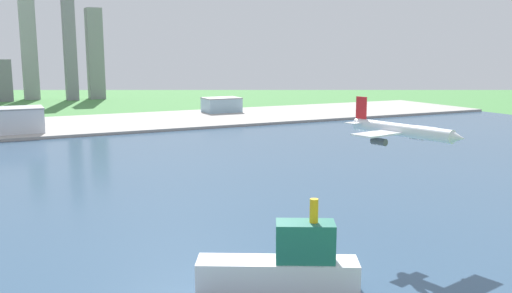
% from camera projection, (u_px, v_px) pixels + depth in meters
% --- Properties ---
extents(ground_plane, '(2400.00, 2400.00, 0.00)m').
position_uv_depth(ground_plane, '(156.00, 160.00, 342.64)').
color(ground_plane, '#498A45').
extents(water_bay, '(840.00, 360.00, 0.15)m').
position_uv_depth(water_bay, '(188.00, 180.00, 289.50)').
color(water_bay, '#385675').
rests_on(water_bay, ground).
extents(industrial_pier, '(840.00, 140.00, 2.50)m').
position_uv_depth(industrial_pier, '(100.00, 124.00, 510.63)').
color(industrial_pier, '#A8A19B').
rests_on(industrial_pier, ground).
extents(airplane_landing, '(37.06, 45.03, 14.56)m').
position_uv_depth(airplane_landing, '(402.00, 131.00, 184.83)').
color(airplane_landing, silver).
extents(ferry_boat, '(45.13, 30.18, 26.43)m').
position_uv_depth(ferry_boat, '(285.00, 265.00, 154.29)').
color(ferry_boat, white).
rests_on(ferry_boat, water_bay).
extents(warehouse_main, '(53.08, 33.99, 20.37)m').
position_uv_depth(warehouse_main, '(9.00, 120.00, 443.53)').
color(warehouse_main, silver).
rests_on(warehouse_main, industrial_pier).
extents(warehouse_annex, '(39.08, 29.10, 15.89)m').
position_uv_depth(warehouse_annex, '(222.00, 105.00, 600.86)').
color(warehouse_annex, '#99BCD1').
rests_on(warehouse_annex, industrial_pier).
extents(distant_skyline, '(255.46, 77.32, 157.52)m').
position_uv_depth(distant_skyline, '(14.00, 56.00, 769.57)').
color(distant_skyline, gray).
rests_on(distant_skyline, ground).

